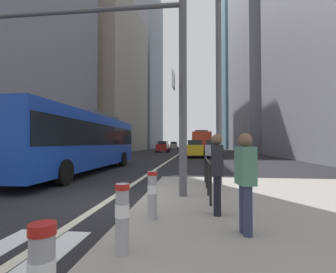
# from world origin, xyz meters

# --- Properties ---
(ground_plane) EXTENTS (160.00, 160.00, 0.00)m
(ground_plane) POSITION_xyz_m (0.00, 20.00, 0.00)
(ground_plane) COLOR black
(lane_centre_line) EXTENTS (0.20, 80.00, 0.01)m
(lane_centre_line) POSITION_xyz_m (0.00, 30.00, 0.01)
(lane_centre_line) COLOR beige
(lane_centre_line) RESTS_ON ground
(office_tower_left_mid) EXTENTS (12.95, 24.72, 29.61)m
(office_tower_left_mid) POSITION_xyz_m (-16.00, 40.75, 14.80)
(office_tower_left_mid) COLOR gray
(office_tower_left_mid) RESTS_ON ground
(office_tower_left_far) EXTENTS (12.94, 25.56, 51.23)m
(office_tower_left_far) POSITION_xyz_m (-16.00, 69.54, 25.61)
(office_tower_left_far) COLOR gray
(office_tower_left_far) RESTS_ON ground
(office_tower_right_mid) EXTENTS (12.34, 24.46, 40.32)m
(office_tower_right_mid) POSITION_xyz_m (17.00, 44.63, 20.16)
(office_tower_right_mid) COLOR gray
(office_tower_right_mid) RESTS_ON ground
(office_tower_right_far) EXTENTS (12.36, 25.26, 49.32)m
(office_tower_right_far) POSITION_xyz_m (17.00, 75.49, 24.66)
(office_tower_right_far) COLOR slate
(office_tower_right_far) RESTS_ON ground
(city_bus_blue_oncoming) EXTENTS (2.76, 12.04, 3.40)m
(city_bus_blue_oncoming) POSITION_xyz_m (-3.75, 6.02, 1.84)
(city_bus_blue_oncoming) COLOR #14389E
(city_bus_blue_oncoming) RESTS_ON ground
(sedan_white_oncoming) EXTENTS (2.12, 4.34, 1.94)m
(sedan_white_oncoming) POSITION_xyz_m (-6.87, 6.32, 0.99)
(sedan_white_oncoming) COLOR silver
(sedan_white_oncoming) RESTS_ON ground
(city_bus_red_receding) EXTENTS (2.73, 11.60, 3.40)m
(city_bus_red_receding) POSITION_xyz_m (3.27, 30.74, 1.84)
(city_bus_red_receding) COLOR red
(city_bus_red_receding) RESTS_ON ground
(car_oncoming_mid) EXTENTS (2.05, 4.07, 1.94)m
(car_oncoming_mid) POSITION_xyz_m (-3.16, 34.81, 0.99)
(car_oncoming_mid) COLOR maroon
(car_oncoming_mid) RESTS_ON ground
(car_receding_near) EXTENTS (2.09, 4.25, 1.94)m
(car_receding_near) POSITION_xyz_m (2.33, 20.93, 0.99)
(car_receding_near) COLOR gold
(car_receding_near) RESTS_ON ground
(car_receding_far) EXTENTS (2.12, 4.41, 1.94)m
(car_receding_far) POSITION_xyz_m (4.33, 20.75, 0.99)
(car_receding_far) COLOR silver
(car_receding_far) RESTS_ON ground
(car_oncoming_far) EXTENTS (2.15, 4.07, 1.94)m
(car_oncoming_far) POSITION_xyz_m (-3.19, 56.60, 0.99)
(car_oncoming_far) COLOR #B2A899
(car_oncoming_far) RESTS_ON ground
(traffic_signal_gantry) EXTENTS (6.56, 0.65, 6.00)m
(traffic_signal_gantry) POSITION_xyz_m (-0.10, 0.14, 4.13)
(traffic_signal_gantry) COLOR #515156
(traffic_signal_gantry) RESTS_ON median_island
(street_lamp_post) EXTENTS (5.50, 0.32, 8.00)m
(street_lamp_post) POSITION_xyz_m (3.28, 2.12, 5.28)
(street_lamp_post) COLOR #56565B
(street_lamp_post) RESTS_ON median_island
(bollard_left) EXTENTS (0.20, 0.20, 0.93)m
(bollard_left) POSITION_xyz_m (1.48, -3.50, 0.67)
(bollard_left) COLOR #99999E
(bollard_left) RESTS_ON median_island
(bollard_right) EXTENTS (0.20, 0.20, 0.92)m
(bollard_right) POSITION_xyz_m (1.61, -1.95, 0.66)
(bollard_right) COLOR #99999E
(bollard_right) RESTS_ON median_island
(pedestrian_railing) EXTENTS (0.06, 3.43, 0.98)m
(pedestrian_railing) POSITION_xyz_m (2.80, 0.85, 0.85)
(pedestrian_railing) COLOR black
(pedestrian_railing) RESTS_ON median_island
(pedestrian_waiting) EXTENTS (0.30, 0.42, 1.63)m
(pedestrian_waiting) POSITION_xyz_m (3.25, -2.58, 1.05)
(pedestrian_waiting) COLOR #2D334C
(pedestrian_waiting) RESTS_ON median_island
(pedestrian_walking) EXTENTS (0.26, 0.39, 1.66)m
(pedestrian_walking) POSITION_xyz_m (2.89, -1.54, 1.07)
(pedestrian_walking) COLOR black
(pedestrian_walking) RESTS_ON median_island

